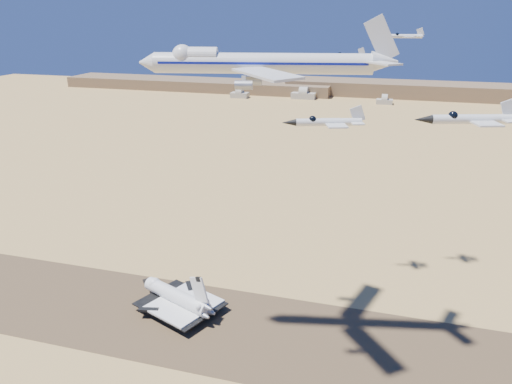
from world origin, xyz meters
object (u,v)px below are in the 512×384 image
(crew_b, at_px, (191,328))
(crew_c, at_px, (189,322))
(chase_jet_d, at_px, (347,55))
(chase_jet_e, at_px, (404,36))
(carrier_747, at_px, (254,63))
(chase_jet_b, at_px, (471,119))
(shuttle, at_px, (176,298))
(crew_a, at_px, (179,321))
(chase_jet_a, at_px, (327,122))

(crew_b, height_order, crew_c, crew_b)
(chase_jet_d, height_order, chase_jet_e, chase_jet_e)
(carrier_747, xyz_separation_m, chase_jet_b, (50.60, -54.20, -1.86))
(shuttle, distance_m, crew_b, 15.46)
(crew_a, relative_size, chase_jet_b, 0.10)
(crew_a, relative_size, chase_jet_e, 0.11)
(crew_c, bearing_deg, chase_jet_e, -121.09)
(chase_jet_e, bearing_deg, chase_jet_b, -95.69)
(chase_jet_a, height_order, chase_jet_d, chase_jet_d)
(carrier_747, bearing_deg, crew_c, 163.58)
(chase_jet_b, height_order, chase_jet_d, chase_jet_d)
(carrier_747, distance_m, crew_c, 94.25)
(shuttle, distance_m, chase_jet_d, 108.59)
(shuttle, xyz_separation_m, chase_jet_a, (60.37, -53.29, 80.94))
(shuttle, height_order, chase_jet_b, chase_jet_b)
(chase_jet_b, distance_m, chase_jet_d, 109.50)
(crew_a, height_order, chase_jet_d, chase_jet_d)
(shuttle, xyz_separation_m, crew_b, (10.40, -10.74, -3.93))
(carrier_747, distance_m, chase_jet_b, 74.17)
(crew_a, relative_size, crew_b, 0.87)
(crew_c, distance_m, chase_jet_e, 129.87)
(shuttle, height_order, chase_jet_e, chase_jet_e)
(carrier_747, height_order, chase_jet_e, carrier_747)
(shuttle, height_order, crew_b, shuttle)
(crew_a, relative_size, chase_jet_a, 0.11)
(crew_a, distance_m, chase_jet_b, 131.82)
(chase_jet_a, bearing_deg, crew_c, 119.47)
(crew_b, relative_size, chase_jet_a, 0.12)
(carrier_747, height_order, crew_c, carrier_747)
(crew_b, xyz_separation_m, chase_jet_a, (49.97, -42.55, 84.88))
(carrier_747, bearing_deg, chase_jet_d, 56.99)
(crew_b, bearing_deg, crew_c, -6.68)
(crew_a, height_order, chase_jet_e, chase_jet_e)
(chase_jet_d, bearing_deg, crew_b, -143.56)
(crew_c, bearing_deg, carrier_747, -168.89)
(chase_jet_a, xyz_separation_m, chase_jet_b, (23.61, -10.80, 4.10))
(crew_c, distance_m, chase_jet_d, 111.20)
(carrier_747, height_order, chase_jet_a, carrier_747)
(chase_jet_d, bearing_deg, crew_c, -146.42)
(chase_jet_b, height_order, chase_jet_e, chase_jet_e)
(shuttle, distance_m, chase_jet_b, 135.62)
(crew_b, distance_m, chase_jet_b, 127.18)
(crew_c, bearing_deg, crew_a, 18.16)
(crew_a, xyz_separation_m, chase_jet_b, (79.36, -56.04, 89.09))
(shuttle, relative_size, carrier_747, 0.52)
(crew_a, xyz_separation_m, chase_jet_d, (48.48, 49.02, 89.46))
(carrier_747, bearing_deg, shuttle, 151.68)
(crew_c, bearing_deg, chase_jet_b, 159.04)
(carrier_747, xyz_separation_m, chase_jet_a, (26.99, -43.40, -5.96))
(crew_a, relative_size, crew_c, 0.91)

